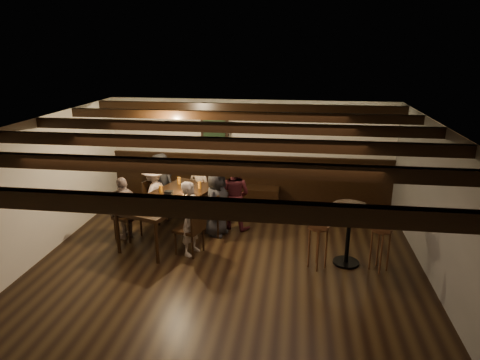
# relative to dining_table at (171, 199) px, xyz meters

# --- Properties ---
(room) EXTENTS (7.00, 7.00, 7.00)m
(room) POSITION_rel_dining_table_xyz_m (0.99, 0.85, 0.32)
(room) COLOR black
(room) RESTS_ON ground
(dining_table) EXTENTS (1.63, 2.38, 0.82)m
(dining_table) POSITION_rel_dining_table_xyz_m (0.00, 0.00, 0.00)
(dining_table) COLOR black
(dining_table) RESTS_ON floor
(chair_left_near) EXTENTS (0.51, 0.51, 0.89)m
(chair_left_near) POSITION_rel_dining_table_xyz_m (-0.54, 0.66, -0.48)
(chair_left_near) COLOR black
(chair_left_near) RESTS_ON floor
(chair_left_far) EXTENTS (0.54, 0.54, 0.93)m
(chair_left_far) POSITION_rel_dining_table_xyz_m (-0.83, -0.19, -0.47)
(chair_left_far) COLOR black
(chair_left_far) RESTS_ON floor
(chair_right_near) EXTENTS (0.51, 0.51, 0.88)m
(chair_right_near) POSITION_rel_dining_table_xyz_m (0.83, 0.19, -0.48)
(chair_right_near) COLOR black
(chair_right_near) RESTS_ON floor
(chair_right_far) EXTENTS (0.56, 0.56, 0.96)m
(chair_right_far) POSITION_rel_dining_table_xyz_m (0.54, -0.66, -0.46)
(chair_right_far) COLOR black
(chair_right_far) RESTS_ON floor
(person_bench_left) EXTENTS (0.76, 0.62, 1.35)m
(person_bench_left) POSITION_rel_dining_table_xyz_m (-0.56, 1.14, -0.08)
(person_bench_left) COLOR black
(person_bench_left) RESTS_ON floor
(person_bench_centre) EXTENTS (0.55, 0.45, 1.29)m
(person_bench_centre) POSITION_rel_dining_table_xyz_m (0.34, 0.99, -0.10)
(person_bench_centre) COLOR gray
(person_bench_centre) RESTS_ON floor
(person_bench_right) EXTENTS (0.82, 0.72, 1.40)m
(person_bench_right) POSITION_rel_dining_table_xyz_m (1.14, 0.56, -0.05)
(person_bench_right) COLOR #4C1A1F
(person_bench_right) RESTS_ON floor
(person_left_near) EXTENTS (0.68, 0.89, 1.21)m
(person_left_near) POSITION_rel_dining_table_xyz_m (-0.57, 0.67, -0.14)
(person_left_near) COLOR #BCA89F
(person_left_near) RESTS_ON floor
(person_left_far) EXTENTS (0.51, 0.77, 1.21)m
(person_left_far) POSITION_rel_dining_table_xyz_m (-0.85, -0.18, -0.14)
(person_left_far) COLOR gray
(person_left_far) RESTS_ON floor
(person_right_near) EXTENTS (0.61, 0.75, 1.32)m
(person_right_near) POSITION_rel_dining_table_xyz_m (0.85, 0.18, -0.09)
(person_right_near) COLOR #242427
(person_right_near) RESTS_ON floor
(person_right_far) EXTENTS (0.46, 0.56, 1.34)m
(person_right_far) POSITION_rel_dining_table_xyz_m (0.57, -0.67, -0.08)
(person_right_far) COLOR gray
(person_right_far) RESTS_ON floor
(pint_a) EXTENTS (0.07, 0.07, 0.14)m
(pint_a) POSITION_rel_dining_table_xyz_m (-0.04, 0.75, 0.14)
(pint_a) COLOR #BF7219
(pint_a) RESTS_ON dining_table
(pint_b) EXTENTS (0.07, 0.07, 0.14)m
(pint_b) POSITION_rel_dining_table_xyz_m (0.45, 0.53, 0.14)
(pint_b) COLOR #BF7219
(pint_b) RESTS_ON dining_table
(pint_c) EXTENTS (0.07, 0.07, 0.14)m
(pint_c) POSITION_rel_dining_table_xyz_m (-0.25, 0.19, 0.14)
(pint_c) COLOR #BF7219
(pint_c) RESTS_ON dining_table
(pint_d) EXTENTS (0.07, 0.07, 0.14)m
(pint_d) POSITION_rel_dining_table_xyz_m (0.35, 0.09, 0.14)
(pint_d) COLOR silver
(pint_d) RESTS_ON dining_table
(pint_e) EXTENTS (0.07, 0.07, 0.14)m
(pint_e) POSITION_rel_dining_table_xyz_m (-0.35, -0.36, 0.14)
(pint_e) COLOR #BF7219
(pint_e) RESTS_ON dining_table
(pint_f) EXTENTS (0.07, 0.07, 0.14)m
(pint_f) POSITION_rel_dining_table_xyz_m (0.01, -0.59, 0.14)
(pint_f) COLOR silver
(pint_f) RESTS_ON dining_table
(pint_g) EXTENTS (0.07, 0.07, 0.14)m
(pint_g) POSITION_rel_dining_table_xyz_m (-0.21, -0.77, 0.14)
(pint_g) COLOR #BF7219
(pint_g) RESTS_ON dining_table
(plate_near) EXTENTS (0.24, 0.24, 0.01)m
(plate_near) POSITION_rel_dining_table_xyz_m (-0.37, -0.61, 0.07)
(plate_near) COLOR white
(plate_near) RESTS_ON dining_table
(plate_far) EXTENTS (0.24, 0.24, 0.01)m
(plate_far) POSITION_rel_dining_table_xyz_m (0.07, -0.34, 0.07)
(plate_far) COLOR white
(plate_far) RESTS_ON dining_table
(condiment_caddy) EXTENTS (0.15, 0.10, 0.12)m
(condiment_caddy) POSITION_rel_dining_table_xyz_m (-0.02, -0.05, 0.13)
(condiment_caddy) COLOR black
(condiment_caddy) RESTS_ON dining_table
(candle) EXTENTS (0.05, 0.05, 0.05)m
(candle) POSITION_rel_dining_table_xyz_m (0.21, 0.25, 0.09)
(candle) COLOR beige
(candle) RESTS_ON dining_table
(high_top_table) EXTENTS (0.60, 0.60, 1.06)m
(high_top_table) POSITION_rel_dining_table_xyz_m (3.25, -0.68, -0.05)
(high_top_table) COLOR black
(high_top_table) RESTS_ON floor
(bar_stool_left) EXTENTS (0.34, 0.37, 1.07)m
(bar_stool_left) POSITION_rel_dining_table_xyz_m (2.75, -0.89, -0.35)
(bar_stool_left) COLOR #3E2213
(bar_stool_left) RESTS_ON floor
(bar_stool_right) EXTENTS (0.37, 0.38, 1.07)m
(bar_stool_right) POSITION_rel_dining_table_xyz_m (3.75, -0.84, -0.35)
(bar_stool_right) COLOR #3E2213
(bar_stool_right) RESTS_ON floor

